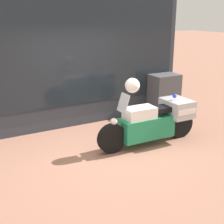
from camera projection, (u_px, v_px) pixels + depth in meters
ground_plane at (106, 154)px, 6.31m from camera, size 60.00×60.00×0.00m
shop_building at (51, 49)px, 7.21m from camera, size 6.21×0.55×3.83m
window_display at (80, 105)px, 8.00m from camera, size 4.99×0.30×1.90m
paramedic_motorcycle at (155, 120)px, 6.69m from camera, size 2.37×0.70×1.20m
utility_cabinet at (164, 95)px, 8.56m from camera, size 0.77×0.55×1.13m
white_helmet at (132, 85)px, 6.17m from camera, size 0.30×0.30×0.30m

